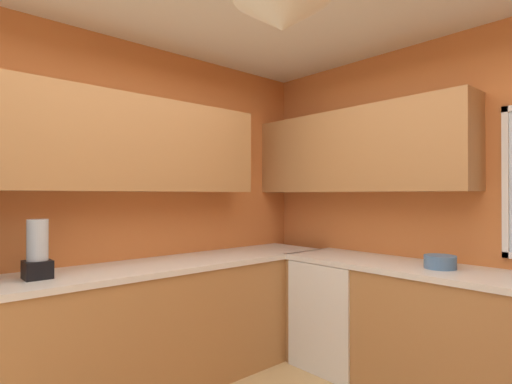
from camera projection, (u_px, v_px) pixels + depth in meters
name	position (u px, v px, depth m)	size (l,w,h in m)	color
room_shell	(298.00, 137.00, 2.32)	(3.67, 3.81, 2.70)	#D17238
counter_run_left	(134.00, 331.00, 2.83)	(0.65, 3.42, 0.92)	#AD7542
counter_run_back	(469.00, 342.00, 2.61)	(2.76, 0.65, 0.92)	#AD7542
dishwasher	(339.00, 313.00, 3.34)	(0.60, 0.60, 0.87)	white
bowl	(440.00, 262.00, 2.75)	(0.21, 0.21, 0.09)	#4C7099
blender_appliance	(37.00, 252.00, 2.42)	(0.15, 0.15, 0.36)	black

